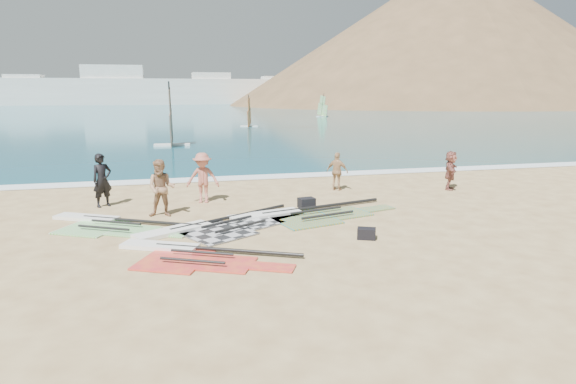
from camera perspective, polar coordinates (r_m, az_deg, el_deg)
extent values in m
plane|color=tan|center=(12.21, 3.43, -8.43)|extent=(300.00, 300.00, 0.00)
cube|color=#0B4353|center=(143.04, -12.44, 9.91)|extent=(300.00, 240.00, 0.06)
cube|color=white|center=(23.86, -5.23, 1.61)|extent=(300.00, 1.20, 0.04)
cube|color=white|center=(161.79, -19.90, 11.11)|extent=(160.00, 8.00, 8.00)
cube|color=white|center=(166.23, -28.64, 10.56)|extent=(10.00, 7.00, 9.00)
cube|color=white|center=(161.80, -19.95, 11.82)|extent=(18.00, 7.00, 12.00)
cube|color=white|center=(161.50, -9.06, 12.01)|extent=(12.00, 7.00, 10.00)
cube|color=white|center=(165.46, -0.21, 11.98)|extent=(16.00, 7.00, 9.00)
cube|color=white|center=(171.21, 6.47, 12.23)|extent=(10.00, 7.00, 11.00)
cone|color=brown|center=(166.42, 18.75, 9.80)|extent=(143.00, 143.00, 45.00)
cone|color=brown|center=(195.00, 26.02, 9.45)|extent=(70.00, 70.00, 28.00)
cube|color=black|center=(14.82, -8.59, -4.78)|extent=(2.60, 2.68, 0.04)
cube|color=black|center=(15.76, -3.73, -3.65)|extent=(1.89, 1.86, 0.04)
cube|color=black|center=(16.61, -0.22, -2.82)|extent=(1.36, 1.14, 0.04)
cylinder|color=black|center=(16.26, -6.63, -2.93)|extent=(4.12, 2.43, 0.11)
cylinder|color=black|center=(15.46, -7.20, -3.50)|extent=(1.72, 1.03, 0.08)
cylinder|color=black|center=(14.91, -5.57, -4.04)|extent=(1.72, 1.03, 0.08)
cube|color=white|center=(15.09, -13.46, -4.52)|extent=(2.45, 1.79, 0.12)
cube|color=green|center=(16.37, -22.18, -3.94)|extent=(2.35, 2.43, 0.04)
cube|color=green|center=(15.53, -17.79, -4.45)|extent=(1.72, 1.68, 0.04)
cube|color=green|center=(14.93, -13.88, -4.87)|extent=(1.24, 1.02, 0.04)
cylinder|color=black|center=(16.33, -17.06, -3.32)|extent=(3.79, 2.13, 0.10)
cylinder|color=black|center=(16.21, -19.70, -3.39)|extent=(1.58, 0.91, 0.07)
cylinder|color=black|center=(15.70, -21.03, -3.97)|extent=(1.58, 0.91, 0.07)
cube|color=white|center=(17.49, -22.74, -2.87)|extent=(2.24, 1.59, 0.12)
cube|color=orange|center=(16.17, 1.81, -3.23)|extent=(2.39, 2.54, 0.04)
cube|color=orange|center=(17.06, 6.77, -2.51)|extent=(1.79, 1.71, 0.04)
cube|color=orange|center=(17.87, 10.41, -1.96)|extent=(1.40, 0.94, 0.04)
cylinder|color=black|center=(17.64, 4.15, -1.71)|extent=(4.76, 1.34, 0.12)
cylinder|color=black|center=(16.81, 3.38, -2.16)|extent=(1.98, 0.59, 0.09)
cylinder|color=black|center=(16.20, 4.75, -2.72)|extent=(1.98, 0.59, 0.09)
cube|color=white|center=(16.55, -2.72, -2.74)|extent=(2.64, 1.31, 0.12)
cube|color=red|center=(12.70, -13.30, -7.83)|extent=(2.21, 2.30, 0.04)
cube|color=red|center=(12.18, -7.16, -8.46)|extent=(1.62, 1.58, 0.04)
cube|color=red|center=(11.87, -1.81, -8.92)|extent=(1.19, 0.94, 0.04)
cylinder|color=black|center=(12.95, -7.13, -6.83)|extent=(3.73, 1.86, 0.10)
cylinder|color=black|center=(12.68, -10.17, -7.06)|extent=(1.56, 0.80, 0.07)
cylinder|color=black|center=(12.14, -11.28, -7.97)|extent=(1.56, 0.80, 0.07)
cube|color=white|center=(13.71, -14.94, -6.27)|extent=(2.18, 1.45, 0.12)
cube|color=black|center=(17.79, 2.21, -1.29)|extent=(0.64, 0.51, 0.37)
cube|color=black|center=(14.27, 9.28, -4.88)|extent=(0.63, 0.55, 0.32)
imported|color=black|center=(19.07, -21.16, 1.30)|extent=(0.87, 0.78, 1.99)
imported|color=#A07555|center=(16.94, -14.76, 0.44)|extent=(1.07, 0.90, 1.98)
imported|color=#B16251|center=(18.74, -10.07, 1.67)|extent=(1.37, 0.95, 1.94)
imported|color=tan|center=(20.90, 5.86, 2.44)|extent=(1.00, 0.94, 1.66)
imported|color=#96554A|center=(22.14, 18.70, 2.45)|extent=(1.29, 1.59, 1.70)
cube|color=white|center=(38.85, -13.58, 5.45)|extent=(2.78, 0.96, 0.16)
cube|color=#FA3C04|center=(38.73, -13.67, 7.42)|extent=(0.26, 3.36, 2.99)
cube|color=#FA3C04|center=(38.64, -13.83, 10.46)|extent=(0.17, 1.89, 2.08)
cylinder|color=black|center=(38.67, -13.76, 9.10)|extent=(0.17, 0.95, 4.75)
cube|color=white|center=(58.78, -4.60, 7.80)|extent=(2.19, 1.25, 0.12)
cube|color=red|center=(58.71, -4.62, 8.80)|extent=(0.88, 2.47, 2.30)
cube|color=red|center=(58.65, -4.64, 10.34)|extent=(0.52, 1.40, 1.60)
cylinder|color=black|center=(58.67, -4.63, 9.65)|extent=(0.31, 0.72, 3.65)
cube|color=white|center=(81.89, 4.09, 8.95)|extent=(2.20, 1.42, 0.12)
cube|color=#5EC629|center=(81.85, 4.10, 9.67)|extent=(1.10, 2.42, 2.33)
cube|color=#5EC629|center=(81.80, 4.12, 10.79)|extent=(0.64, 1.37, 1.62)
cylinder|color=black|center=(81.82, 4.11, 10.30)|extent=(0.37, 0.71, 3.69)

